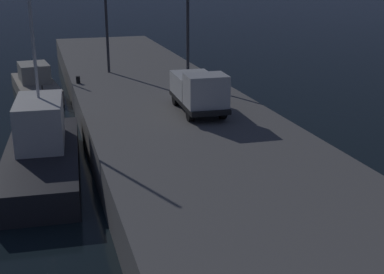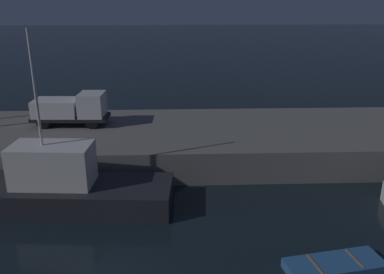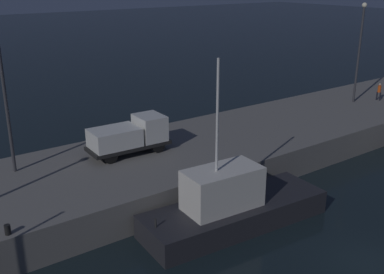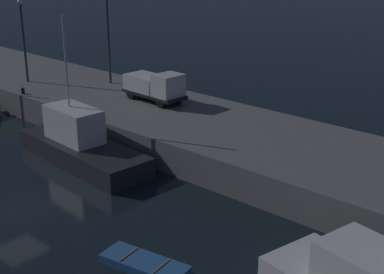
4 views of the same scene
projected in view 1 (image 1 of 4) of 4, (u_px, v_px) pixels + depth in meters
name	position (u px, v px, depth m)	size (l,w,h in m)	color
pier_quay	(206.00, 159.00, 23.98)	(77.55, 10.13, 2.04)	slate
fishing_trawler_red	(35.00, 84.00, 40.63)	(8.97, 3.93, 7.98)	gray
fishing_boat_blue	(42.00, 150.00, 24.68)	(10.93, 4.15, 9.43)	#232328
lamp_post_west	(106.00, 16.00, 37.67)	(0.44, 0.44, 7.10)	#38383D
lamp_post_east	(188.00, 4.00, 33.30)	(0.44, 0.44, 9.17)	#38383D
utility_truck	(199.00, 90.00, 27.74)	(5.42, 2.30, 2.35)	black
bollard_west	(78.00, 80.00, 35.13)	(0.28, 0.28, 0.48)	black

